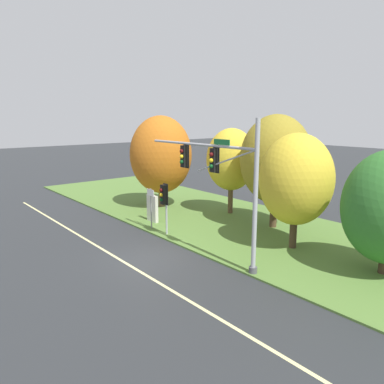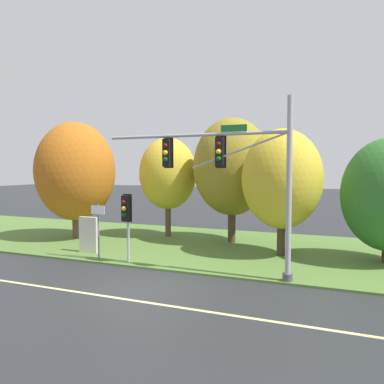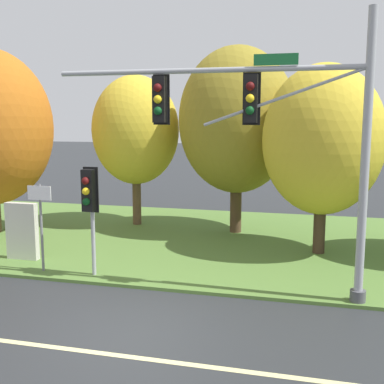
{
  "view_description": "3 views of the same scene",
  "coord_description": "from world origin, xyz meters",
  "px_view_note": "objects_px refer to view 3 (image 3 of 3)",
  "views": [
    {
      "loc": [
        16.23,
        -10.11,
        7.45
      ],
      "look_at": [
        -0.13,
        3.34,
        3.15
      ],
      "focal_mm": 35.0,
      "sensor_mm": 36.0,
      "label": 1
    },
    {
      "loc": [
        7.09,
        -12.17,
        4.52
      ],
      "look_at": [
        0.57,
        3.95,
        3.47
      ],
      "focal_mm": 35.0,
      "sensor_mm": 36.0,
      "label": 2
    },
    {
      "loc": [
        3.88,
        -9.68,
        4.76
      ],
      "look_at": [
        0.59,
        3.4,
        2.69
      ],
      "focal_mm": 45.0,
      "sensor_mm": 36.0,
      "label": 3
    }
  ],
  "objects_px": {
    "traffic_signal_mast": "(273,126)",
    "info_kiosk": "(22,231)",
    "pedestrian_signal_near_kerb": "(89,197)",
    "tree_left_of_mast": "(136,130)",
    "tree_behind_signpost": "(237,121)",
    "tree_mid_verge": "(323,140)",
    "route_sign_post": "(41,215)"
  },
  "relations": [
    {
      "from": "traffic_signal_mast",
      "to": "info_kiosk",
      "type": "relative_size",
      "value": 4.38
    },
    {
      "from": "pedestrian_signal_near_kerb",
      "to": "tree_left_of_mast",
      "type": "xyz_separation_m",
      "value": [
        -1.22,
        7.08,
        1.75
      ]
    },
    {
      "from": "tree_behind_signpost",
      "to": "info_kiosk",
      "type": "relative_size",
      "value": 3.95
    },
    {
      "from": "tree_mid_verge",
      "to": "route_sign_post",
      "type": "bearing_deg",
      "value": -153.31
    },
    {
      "from": "traffic_signal_mast",
      "to": "tree_left_of_mast",
      "type": "xyz_separation_m",
      "value": [
        -6.47,
        7.24,
        -0.34
      ]
    },
    {
      "from": "pedestrian_signal_near_kerb",
      "to": "route_sign_post",
      "type": "relative_size",
      "value": 1.21
    },
    {
      "from": "tree_left_of_mast",
      "to": "tree_behind_signpost",
      "type": "bearing_deg",
      "value": -5.35
    },
    {
      "from": "traffic_signal_mast",
      "to": "route_sign_post",
      "type": "relative_size",
      "value": 3.09
    },
    {
      "from": "route_sign_post",
      "to": "info_kiosk",
      "type": "height_order",
      "value": "route_sign_post"
    },
    {
      "from": "pedestrian_signal_near_kerb",
      "to": "tree_mid_verge",
      "type": "height_order",
      "value": "tree_mid_verge"
    },
    {
      "from": "tree_left_of_mast",
      "to": "tree_behind_signpost",
      "type": "xyz_separation_m",
      "value": [
        4.48,
        -0.42,
        0.43
      ]
    },
    {
      "from": "tree_mid_verge",
      "to": "info_kiosk",
      "type": "relative_size",
      "value": 3.42
    },
    {
      "from": "tree_mid_verge",
      "to": "info_kiosk",
      "type": "distance_m",
      "value": 10.54
    },
    {
      "from": "pedestrian_signal_near_kerb",
      "to": "tree_left_of_mast",
      "type": "distance_m",
      "value": 7.4
    },
    {
      "from": "tree_left_of_mast",
      "to": "tree_behind_signpost",
      "type": "distance_m",
      "value": 4.52
    },
    {
      "from": "pedestrian_signal_near_kerb",
      "to": "tree_behind_signpost",
      "type": "xyz_separation_m",
      "value": [
        3.26,
        6.66,
        2.18
      ]
    },
    {
      "from": "traffic_signal_mast",
      "to": "tree_left_of_mast",
      "type": "bearing_deg",
      "value": 131.78
    },
    {
      "from": "info_kiosk",
      "to": "pedestrian_signal_near_kerb",
      "type": "bearing_deg",
      "value": -19.97
    },
    {
      "from": "pedestrian_signal_near_kerb",
      "to": "tree_behind_signpost",
      "type": "bearing_deg",
      "value": 63.91
    },
    {
      "from": "pedestrian_signal_near_kerb",
      "to": "tree_mid_verge",
      "type": "xyz_separation_m",
      "value": [
        6.57,
        4.27,
        1.55
      ]
    },
    {
      "from": "pedestrian_signal_near_kerb",
      "to": "info_kiosk",
      "type": "relative_size",
      "value": 1.72
    },
    {
      "from": "route_sign_post",
      "to": "pedestrian_signal_near_kerb",
      "type": "bearing_deg",
      "value": -4.06
    },
    {
      "from": "traffic_signal_mast",
      "to": "tree_behind_signpost",
      "type": "height_order",
      "value": "tree_behind_signpost"
    },
    {
      "from": "pedestrian_signal_near_kerb",
      "to": "tree_behind_signpost",
      "type": "height_order",
      "value": "tree_behind_signpost"
    },
    {
      "from": "traffic_signal_mast",
      "to": "tree_behind_signpost",
      "type": "bearing_deg",
      "value": 106.27
    },
    {
      "from": "route_sign_post",
      "to": "info_kiosk",
      "type": "distance_m",
      "value": 1.84
    },
    {
      "from": "tree_behind_signpost",
      "to": "tree_mid_verge",
      "type": "distance_m",
      "value": 4.13
    },
    {
      "from": "route_sign_post",
      "to": "tree_behind_signpost",
      "type": "relative_size",
      "value": 0.36
    },
    {
      "from": "traffic_signal_mast",
      "to": "info_kiosk",
      "type": "height_order",
      "value": "traffic_signal_mast"
    },
    {
      "from": "traffic_signal_mast",
      "to": "pedestrian_signal_near_kerb",
      "type": "distance_m",
      "value": 5.65
    },
    {
      "from": "traffic_signal_mast",
      "to": "info_kiosk",
      "type": "xyz_separation_m",
      "value": [
        -8.27,
        1.26,
        -3.53
      ]
    },
    {
      "from": "route_sign_post",
      "to": "tree_behind_signpost",
      "type": "bearing_deg",
      "value": 52.87
    }
  ]
}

